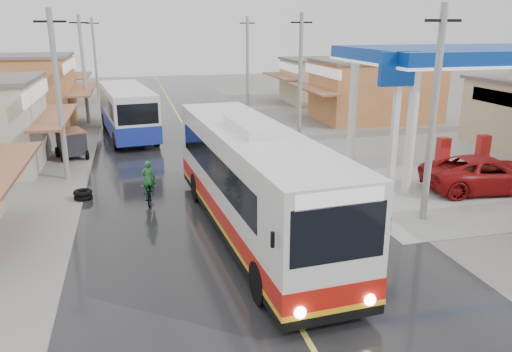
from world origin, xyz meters
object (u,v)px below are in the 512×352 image
object	(u,v)px
cyclist	(149,189)
tricycle_near	(71,142)
coach_bus	(253,181)
second_bus	(127,111)
tyre_stack	(83,195)
jeepney	(487,174)

from	to	relation	value
cyclist	tricycle_near	xyz separation A→B (m)	(-3.92, 8.69, 0.30)
coach_bus	tricycle_near	size ratio (longest dim) A/B	5.84
coach_bus	second_bus	world-z (taller)	coach_bus
second_bus	tyre_stack	bearing A→B (deg)	-106.55
second_bus	cyclist	distance (m)	13.77
coach_bus	second_bus	xyz separation A→B (m)	(-4.27, 17.85, -0.21)
tricycle_near	second_bus	bearing A→B (deg)	38.12
coach_bus	tyre_stack	xyz separation A→B (m)	(-6.27, 5.34, -1.78)
second_bus	jeepney	bearing A→B (deg)	-52.55
jeepney	tyre_stack	world-z (taller)	jeepney
tricycle_near	jeepney	bearing A→B (deg)	-49.44
jeepney	tyre_stack	distance (m)	18.01
second_bus	cyclist	size ratio (longest dim) A/B	5.38
second_bus	jeepney	world-z (taller)	second_bus
coach_bus	second_bus	bearing A→B (deg)	99.65
tyre_stack	cyclist	bearing A→B (deg)	-23.07
jeepney	cyclist	distance (m)	15.06
cyclist	tyre_stack	world-z (taller)	cyclist
coach_bus	jeepney	bearing A→B (deg)	6.61
cyclist	tyre_stack	bearing A→B (deg)	160.62
jeepney	tyre_stack	size ratio (longest dim) A/B	7.15
second_bus	cyclist	bearing A→B (deg)	-94.19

